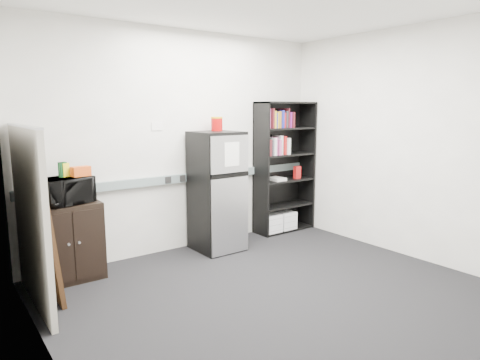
{
  "coord_description": "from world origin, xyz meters",
  "views": [
    {
      "loc": [
        -2.57,
        -2.95,
        1.76
      ],
      "look_at": [
        0.25,
        0.9,
        0.96
      ],
      "focal_mm": 32.0,
      "sensor_mm": 36.0,
      "label": 1
    }
  ],
  "objects_px": {
    "cubicle_partition": "(31,217)",
    "refrigerator": "(217,191)",
    "bookshelf": "(283,164)",
    "microwave": "(65,191)",
    "cabinet": "(68,242)"
  },
  "relations": [
    {
      "from": "bookshelf",
      "to": "refrigerator",
      "type": "height_order",
      "value": "bookshelf"
    },
    {
      "from": "cabinet",
      "to": "microwave",
      "type": "relative_size",
      "value": 1.65
    },
    {
      "from": "cubicle_partition",
      "to": "bookshelf",
      "type": "bearing_deg",
      "value": 8.13
    },
    {
      "from": "cubicle_partition",
      "to": "microwave",
      "type": "bearing_deg",
      "value": 45.12
    },
    {
      "from": "bookshelf",
      "to": "cubicle_partition",
      "type": "relative_size",
      "value": 1.14
    },
    {
      "from": "bookshelf",
      "to": "refrigerator",
      "type": "bearing_deg",
      "value": -173.22
    },
    {
      "from": "cubicle_partition",
      "to": "refrigerator",
      "type": "distance_m",
      "value": 2.21
    },
    {
      "from": "bookshelf",
      "to": "cabinet",
      "type": "height_order",
      "value": "bookshelf"
    },
    {
      "from": "cubicle_partition",
      "to": "microwave",
      "type": "height_order",
      "value": "cubicle_partition"
    },
    {
      "from": "bookshelf",
      "to": "microwave",
      "type": "relative_size",
      "value": 3.79
    },
    {
      "from": "microwave",
      "to": "refrigerator",
      "type": "distance_m",
      "value": 1.79
    },
    {
      "from": "cubicle_partition",
      "to": "cabinet",
      "type": "xyz_separation_m",
      "value": [
        0.4,
        0.42,
        -0.41
      ]
    },
    {
      "from": "cubicle_partition",
      "to": "refrigerator",
      "type": "xyz_separation_m",
      "value": [
        2.18,
        0.34,
        -0.07
      ]
    },
    {
      "from": "bookshelf",
      "to": "microwave",
      "type": "height_order",
      "value": "bookshelf"
    },
    {
      "from": "cubicle_partition",
      "to": "cabinet",
      "type": "bearing_deg",
      "value": 46.23
    }
  ]
}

